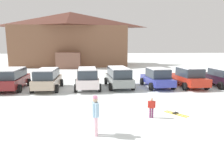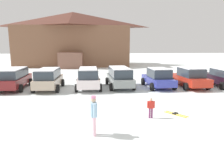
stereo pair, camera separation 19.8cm
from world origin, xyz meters
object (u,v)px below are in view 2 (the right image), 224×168
parked_maroon_van (13,78)px  parked_beige_suv (48,78)px  ski_lodge (74,39)px  parked_grey_wagon (120,77)px  parked_blue_hatchback (158,78)px  pair_of_skis (176,114)px  parked_red_sedan (190,77)px  parked_white_suv (88,78)px  parked_black_sedan (223,77)px  skier_child_in_red_jacket (151,107)px  skier_adult_in_blue_parka (94,113)px

parked_maroon_van → parked_beige_suv: 2.96m
ski_lodge → parked_grey_wagon: bearing=-74.3°
parked_blue_hatchback → pair_of_skis: (-1.15, -7.29, -0.82)m
parked_beige_suv → parked_red_sedan: (12.00, 0.01, -0.06)m
ski_lodge → parked_grey_wagon: (5.76, -20.50, -3.64)m
parked_beige_suv → parked_red_sedan: 12.00m
parked_white_suv → parked_blue_hatchback: parked_white_suv is taller
parked_black_sedan → skier_child_in_red_jacket: (-8.44, -7.67, -0.23)m
parked_blue_hatchback → skier_child_in_red_jacket: bearing=-108.8°
parked_grey_wagon → skier_child_in_red_jacket: 8.13m
ski_lodge → parked_blue_hatchback: (9.07, -20.86, -3.73)m
parked_white_suv → pair_of_skis: bearing=-56.1°
parked_grey_wagon → parked_red_sedan: parked_grey_wagon is taller
parked_beige_suv → skier_adult_in_blue_parka: (3.75, -9.49, 0.03)m
skier_adult_in_blue_parka → pair_of_skis: (4.35, 2.34, -0.92)m
parked_grey_wagon → skier_child_in_red_jacket: bearing=-85.2°
parked_maroon_van → skier_child_in_red_jacket: size_ratio=4.51×
parked_white_suv → ski_lodge: bearing=98.4°
ski_lodge → parked_blue_hatchback: 23.05m
parked_white_suv → skier_child_in_red_jacket: (3.36, -7.65, -0.34)m
parked_red_sedan → skier_child_in_red_jacket: size_ratio=4.24×
parked_black_sedan → pair_of_skis: 10.06m
parked_maroon_van → skier_adult_in_blue_parka: parked_maroon_van is taller
parked_beige_suv → parked_grey_wagon: bearing=4.8°
parked_maroon_van → parked_beige_suv: bearing=-8.1°
parked_beige_suv → parked_white_suv: 3.26m
parked_blue_hatchback → parked_black_sedan: size_ratio=0.92×
parked_white_suv → parked_black_sedan: (11.79, 0.02, -0.11)m
parked_black_sedan → skier_child_in_red_jacket: bearing=-137.7°
parked_grey_wagon → skier_adult_in_blue_parka: 10.24m
parked_white_suv → pair_of_skis: size_ratio=3.39×
ski_lodge → parked_red_sedan: (11.82, -20.99, -3.71)m
parked_red_sedan → parked_black_sedan: size_ratio=0.97×
parked_white_suv → pair_of_skis: (4.84, -7.20, -0.91)m
parked_maroon_van → parked_grey_wagon: (8.87, 0.09, 0.00)m
parked_grey_wagon → skier_child_in_red_jacket: (0.67, -8.10, -0.34)m
parked_red_sedan → parked_black_sedan: (3.05, 0.06, -0.04)m
parked_black_sedan → skier_adult_in_blue_parka: 14.81m
skier_adult_in_blue_parka → parked_grey_wagon: bearing=77.6°
parked_white_suv → pair_of_skis: parked_white_suv is taller
parked_black_sedan → parked_white_suv: bearing=-179.9°
parked_white_suv → parked_grey_wagon: 2.72m
parked_maroon_van → parked_beige_suv: parked_maroon_van is taller
skier_adult_in_blue_parka → parked_red_sedan: bearing=49.0°
parked_black_sedan → parked_beige_suv: bearing=-179.7°
parked_white_suv → skier_child_in_red_jacket: size_ratio=4.06×
skier_adult_in_blue_parka → skier_child_in_red_jacket: size_ratio=1.59×
ski_lodge → pair_of_skis: ski_lodge is taller
parked_maroon_van → parked_red_sedan: bearing=-1.6°
parked_grey_wagon → parked_maroon_van: bearing=-179.4°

